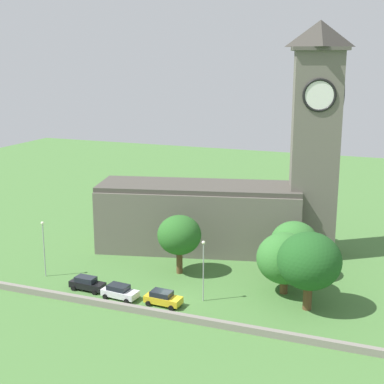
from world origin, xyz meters
name	(u,v)px	position (x,y,z in m)	size (l,w,h in m)	color
ground_plane	(211,262)	(0.00, 15.00, 0.00)	(200.00, 200.00, 0.00)	#477538
church	(236,192)	(1.72, 21.50, 9.21)	(37.23, 17.27, 34.17)	#666056
quay_barrier	(156,313)	(0.00, -3.98, 0.40)	(58.41, 0.70, 0.81)	gray
car_black	(87,283)	(-11.39, -0.40, 0.90)	(4.72, 2.18, 1.78)	black
car_white	(120,292)	(-6.28, -1.12, 0.88)	(4.74, 2.60, 1.73)	silver
car_yellow	(163,298)	(-0.49, -0.96, 0.90)	(4.60, 2.44, 1.78)	gold
streetlamp_west_end	(44,241)	(-19.16, 1.58, 5.11)	(0.44, 0.44, 7.78)	#9EA0A5
streetlamp_west_mid	(203,262)	(3.62, 1.95, 5.09)	(0.44, 0.44, 7.73)	#9EA0A5
tree_riverside_west	(309,261)	(15.90, 4.24, 6.02)	(7.52, 7.52, 9.44)	brown
tree_riverside_east	(179,235)	(-2.60, 9.32, 5.49)	(6.02, 6.02, 8.24)	brown
tree_by_tower	(294,243)	(12.31, 13.64, 4.84)	(6.46, 6.46, 7.78)	brown
tree_churchyard	(285,258)	(12.30, 7.84, 4.65)	(7.12, 7.12, 7.88)	brown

